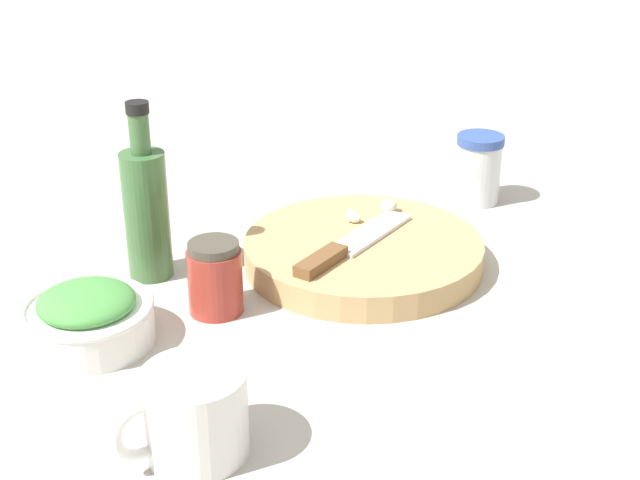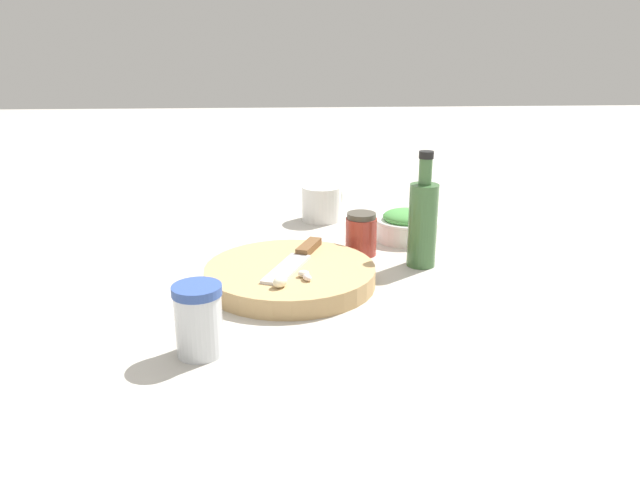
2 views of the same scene
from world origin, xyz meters
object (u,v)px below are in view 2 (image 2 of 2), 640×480
at_px(cutting_board, 290,275).
at_px(honey_jar, 361,234).
at_px(herb_bowl, 407,225).
at_px(spice_jar, 199,320).
at_px(chef_knife, 298,257).
at_px(garlic_cloves, 290,279).
at_px(coffee_mug, 322,203).
at_px(oil_bottle, 423,222).

relative_size(cutting_board, honey_jar, 3.50).
relative_size(herb_bowl, spice_jar, 1.39).
height_order(chef_knife, herb_bowl, herb_bowl).
bearing_deg(garlic_cloves, cutting_board, 178.85).
bearing_deg(honey_jar, spice_jar, -34.50).
bearing_deg(herb_bowl, cutting_board, -45.98).
distance_m(cutting_board, chef_knife, 0.04).
distance_m(cutting_board, garlic_cloves, 0.08).
xyz_separation_m(garlic_cloves, honey_jar, (-0.22, 0.14, -0.00)).
bearing_deg(honey_jar, chef_knife, -47.36).
distance_m(chef_knife, garlic_cloves, 0.11).
distance_m(spice_jar, honey_jar, 0.45).
height_order(garlic_cloves, coffee_mug, coffee_mug).
distance_m(cutting_board, oil_bottle, 0.25).
relative_size(herb_bowl, coffee_mug, 1.34).
height_order(cutting_board, herb_bowl, herb_bowl).
xyz_separation_m(herb_bowl, honey_jar, (0.09, -0.10, 0.01)).
bearing_deg(cutting_board, coffee_mug, 168.47).
bearing_deg(chef_knife, garlic_cloves, 104.21).
xyz_separation_m(spice_jar, oil_bottle, (-0.30, 0.35, 0.03)).
distance_m(herb_bowl, coffee_mug, 0.22).
xyz_separation_m(chef_knife, spice_jar, (0.26, -0.13, 0.01)).
distance_m(herb_bowl, oil_bottle, 0.17).
distance_m(chef_knife, spice_jar, 0.29).
relative_size(garlic_cloves, oil_bottle, 0.32).
bearing_deg(coffee_mug, garlic_cloves, -9.83).
height_order(garlic_cloves, spice_jar, spice_jar).
height_order(spice_jar, coffee_mug, spice_jar).
relative_size(garlic_cloves, coffee_mug, 0.68).
distance_m(cutting_board, spice_jar, 0.26).
height_order(herb_bowl, spice_jar, spice_jar).
relative_size(chef_knife, herb_bowl, 1.55).
height_order(chef_knife, oil_bottle, oil_bottle).
bearing_deg(herb_bowl, oil_bottle, -1.22).
xyz_separation_m(chef_knife, garlic_cloves, (0.11, -0.01, 0.00)).
bearing_deg(oil_bottle, coffee_mug, -152.19).
height_order(spice_jar, honey_jar, spice_jar).
xyz_separation_m(garlic_cloves, herb_bowl, (-0.30, 0.24, -0.01)).
bearing_deg(spice_jar, garlic_cloves, 142.24).
xyz_separation_m(spice_jar, honey_jar, (-0.37, 0.25, -0.01)).
bearing_deg(oil_bottle, spice_jar, -49.73).
height_order(herb_bowl, coffee_mug, coffee_mug).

